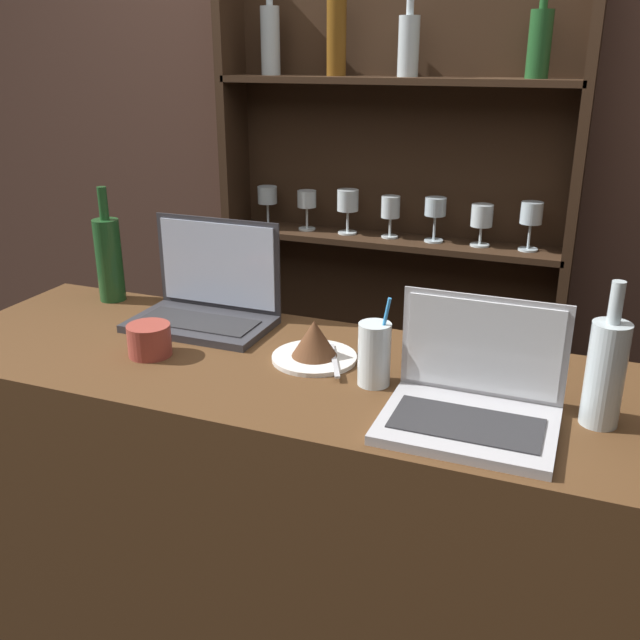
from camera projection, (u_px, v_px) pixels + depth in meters
name	position (u px, v px, depth m)	size (l,w,h in m)	color
bar_counter	(300.00, 564.00, 1.70)	(1.70, 0.56, 1.04)	#4C3019
back_wall	(422.00, 156.00, 2.31)	(7.00, 0.06, 2.70)	#4C3328
back_shelf	(392.00, 252.00, 2.37)	(1.14, 0.18, 1.98)	#332114
laptop_near	(207.00, 299.00, 1.74)	(0.34, 0.20, 0.25)	#333338
laptop_far	(473.00, 398.00, 1.28)	(0.31, 0.23, 0.21)	#ADADB2
cake_plate	(315.00, 344.00, 1.53)	(0.19, 0.19, 0.09)	silver
water_glass	(374.00, 354.00, 1.41)	(0.07, 0.07, 0.19)	silver
wine_bottle_green	(109.00, 258.00, 1.88)	(0.07, 0.07, 0.30)	#1E4C23
wine_bottle_clear	(606.00, 371.00, 1.25)	(0.07, 0.07, 0.27)	#B2C1C6
coffee_cup	(149.00, 340.00, 1.56)	(0.10, 0.10, 0.07)	#993D33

